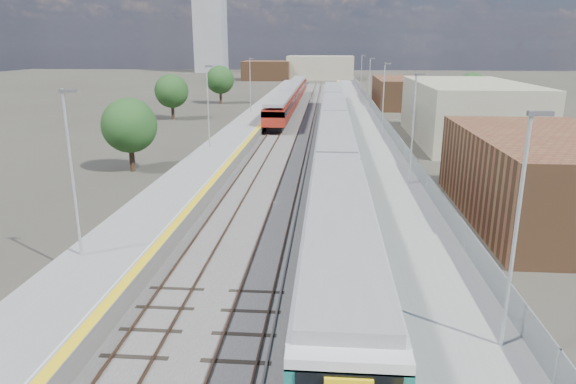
# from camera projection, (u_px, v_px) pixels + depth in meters

# --- Properties ---
(ground) EXTENTS (320.00, 320.00, 0.00)m
(ground) POSITION_uv_depth(u_px,v_px,m) (321.00, 131.00, 63.19)
(ground) COLOR #47443A
(ground) RESTS_ON ground
(ballast_bed) EXTENTS (10.50, 155.00, 0.06)m
(ballast_bed) POSITION_uv_depth(u_px,v_px,m) (304.00, 128.00, 65.75)
(ballast_bed) COLOR #565451
(ballast_bed) RESTS_ON ground
(tracks) EXTENTS (8.96, 160.00, 0.17)m
(tracks) POSITION_uv_depth(u_px,v_px,m) (309.00, 125.00, 67.29)
(tracks) COLOR #4C3323
(tracks) RESTS_ON ground
(platform_right) EXTENTS (4.70, 155.00, 8.52)m
(platform_right) POSITION_uv_depth(u_px,v_px,m) (363.00, 125.00, 65.03)
(platform_right) COLOR slate
(platform_right) RESTS_ON ground
(platform_left) EXTENTS (4.30, 155.00, 8.52)m
(platform_left) POSITION_uv_depth(u_px,v_px,m) (251.00, 123.00, 66.12)
(platform_left) COLOR slate
(platform_left) RESTS_ON ground
(buildings) EXTENTS (72.00, 185.50, 40.00)m
(buildings) POSITION_uv_depth(u_px,v_px,m) (263.00, 43.00, 146.50)
(buildings) COLOR brown
(buildings) RESTS_ON ground
(green_train) EXTENTS (2.99, 83.14, 3.29)m
(green_train) POSITION_uv_depth(u_px,v_px,m) (334.00, 127.00, 51.40)
(green_train) COLOR black
(green_train) RESTS_ON ground
(red_train) EXTENTS (2.81, 56.92, 3.54)m
(red_train) POSITION_uv_depth(u_px,v_px,m) (291.00, 95.00, 86.47)
(red_train) COLOR black
(red_train) RESTS_ON ground
(tree_a) EXTENTS (4.53, 4.53, 6.13)m
(tree_a) POSITION_uv_depth(u_px,v_px,m) (129.00, 126.00, 42.32)
(tree_a) COLOR #382619
(tree_a) RESTS_ON ground
(tree_b) EXTENTS (4.70, 4.70, 6.37)m
(tree_b) POSITION_uv_depth(u_px,v_px,m) (172.00, 91.00, 72.04)
(tree_b) COLOR #382619
(tree_b) RESTS_ON ground
(tree_c) EXTENTS (4.98, 4.98, 6.74)m
(tree_c) POSITION_uv_depth(u_px,v_px,m) (220.00, 80.00, 91.82)
(tree_c) COLOR #382619
(tree_c) RESTS_ON ground
(tree_d) EXTENTS (4.74, 4.74, 6.42)m
(tree_d) POSITION_uv_depth(u_px,v_px,m) (471.00, 89.00, 75.19)
(tree_d) COLOR #382619
(tree_d) RESTS_ON ground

